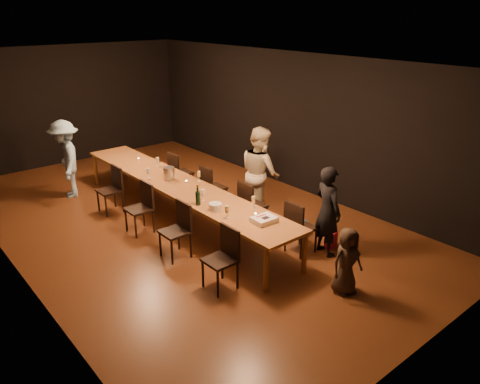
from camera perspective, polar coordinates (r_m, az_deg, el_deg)
ground at (r=9.21m, az=-7.37°, el=-3.31°), size 10.00×10.00×0.00m
room_shell at (r=8.55m, az=-8.04°, el=9.42°), size 6.04×10.04×3.02m
table at (r=8.94m, az=-7.59°, el=0.77°), size 0.90×6.00×0.75m
chair_right_0 at (r=7.83m, az=7.46°, el=-4.21°), size 0.42×0.42×0.93m
chair_right_1 at (r=8.60m, az=1.62°, el=-1.58°), size 0.42×0.42×0.93m
chair_right_2 at (r=9.47m, az=-3.20°, el=0.61°), size 0.42×0.42×0.93m
chair_right_3 at (r=10.40m, az=-7.18°, el=2.42°), size 0.42×0.42×0.93m
chair_left_0 at (r=6.80m, az=-2.47°, el=-8.24°), size 0.42×0.42×0.93m
chair_left_1 at (r=7.68m, az=-7.96°, el=-4.76°), size 0.42×0.42×0.93m
chair_left_2 at (r=8.64m, az=-12.25°, el=-1.99°), size 0.42×0.42×0.93m
chair_left_3 at (r=9.65m, az=-15.64°, el=0.22°), size 0.42×0.42×0.93m
woman_birthday at (r=7.74m, az=10.62°, el=-2.29°), size 0.46×0.61×1.53m
woman_tan at (r=8.98m, az=2.49°, el=2.37°), size 0.89×1.03×1.79m
man_blue at (r=10.63m, az=-20.43°, el=3.76°), size 0.90×1.22×1.68m
child at (r=6.85m, az=12.90°, el=-8.18°), size 0.55×0.42×1.01m
gift_bag_red at (r=8.19m, az=11.03°, el=-5.77°), size 0.25×0.17×0.28m
gift_bag_blue at (r=8.44m, az=7.32°, el=-4.56°), size 0.26×0.18×0.31m
birthday_cake at (r=7.25m, az=2.96°, el=-3.38°), size 0.37×0.31×0.09m
plate_stack at (r=7.66m, az=-3.04°, el=-1.81°), size 0.24×0.24×0.12m
champagne_bottle at (r=7.84m, az=-5.16°, el=-0.36°), size 0.09×0.09×0.36m
ice_bucket at (r=9.12m, az=-8.67°, el=2.27°), size 0.29×0.29×0.24m
wineglass_0 at (r=7.35m, az=-1.61°, el=-2.45°), size 0.06×0.06×0.21m
wineglass_1 at (r=7.71m, az=1.65°, el=-1.27°), size 0.06×0.06×0.21m
wineglass_2 at (r=8.03m, az=-4.52°, el=-0.37°), size 0.06×0.06×0.21m
wineglass_3 at (r=8.94m, az=-5.03°, el=1.92°), size 0.06×0.06×0.21m
wineglass_4 at (r=9.24m, az=-11.11°, el=2.24°), size 0.06×0.06×0.21m
wineglass_5 at (r=9.88m, az=-9.99°, el=3.59°), size 0.06×0.06×0.21m
tealight_near at (r=7.48m, az=1.91°, el=-2.76°), size 0.05×0.05×0.03m
tealight_mid at (r=8.94m, az=-6.57°, el=1.26°), size 0.05×0.05×0.03m
tealight_far at (r=10.47m, az=-12.27°, el=3.95°), size 0.05×0.05×0.03m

